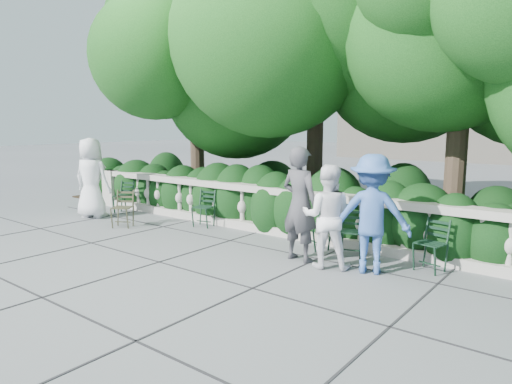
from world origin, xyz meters
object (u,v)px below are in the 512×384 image
Objects in this scene: chair_a at (200,228)px; chair_weathered at (120,229)px; chair_c at (310,250)px; chair_e at (349,259)px; person_older_blue at (372,214)px; chair_f at (424,273)px; person_woman_grey at (300,204)px; person_casual_man at (327,217)px; chair_b at (121,214)px; person_businessman at (92,178)px.

chair_weathered is (-1.35, -1.14, 0.00)m from chair_a.
chair_c is 0.84m from chair_e.
chair_weathered is at bearing -16.56° from person_older_blue.
chair_f is 1.00× the size of chair_weathered.
chair_weathered is 0.43× the size of person_woman_grey.
chair_c and chair_weathered have the same top height.
person_casual_man reaches higher than chair_f.
chair_b is at bearing 163.11° from chair_e.
chair_f is 0.43× the size of person_businessman.
person_casual_man is at bearing -26.59° from chair_weathered.
person_businessman reaches higher than person_casual_man.
chair_c is 0.46× the size of person_older_blue.
person_casual_man is (6.52, 0.06, -0.15)m from person_businessman.
person_woman_grey is at bearing -24.44° from chair_b.
person_casual_man is (0.73, -0.71, 0.83)m from chair_c.
chair_a is at bearing 177.96° from person_businessman.
person_older_blue is at bearing 174.19° from person_casual_man.
person_casual_man reaches higher than chair_b.
chair_e is at bearing -165.85° from chair_f.
chair_a is 4.39m from person_older_blue.
person_older_blue is at bearing -53.82° from chair_e.
chair_c is 0.51× the size of person_casual_man.
chair_a is at bearing -154.95° from chair_c.
chair_e is at bearing -19.71° from chair_weathered.
person_woman_grey reaches higher than chair_c.
chair_weathered is 5.02m from person_casual_man.
person_older_blue is at bearing -25.05° from chair_weathered.
person_casual_man is at bearing -5.52° from person_older_blue.
chair_c is at bearing -66.91° from person_casual_man.
chair_e is at bearing -59.63° from person_older_blue.
person_businessman reaches higher than person_woman_grey.
person_older_blue is at bearing -22.18° from chair_b.
chair_a is at bearing -29.91° from person_older_blue.
person_businessman is (-0.16, -0.68, 0.98)m from chair_b.
chair_f is (2.09, -0.04, 0.00)m from chair_c.
chair_weathered is at bearing -153.49° from chair_a.
chair_a and chair_weathered have the same top height.
person_older_blue reaches higher than chair_e.
chair_a is at bearing 161.29° from chair_e.
person_woman_grey is (-0.65, -0.58, 0.97)m from chair_e.
person_older_blue is at bearing -134.00° from chair_f.
person_businessman reaches higher than chair_c.
chair_e is 0.43× the size of person_businessman.
person_businessman is at bearing -20.62° from person_older_blue.
chair_f is 2.22m from person_woman_grey.
chair_c is 5.91m from person_businessman.
chair_weathered is at bearing 150.43° from person_businessman.
chair_e is 1.16m from person_older_blue.
chair_b and chair_c have the same top height.
chair_b and chair_weathered have the same top height.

